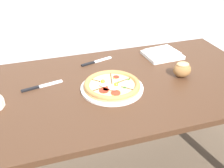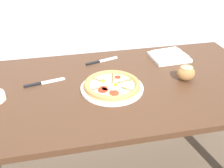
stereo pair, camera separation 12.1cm
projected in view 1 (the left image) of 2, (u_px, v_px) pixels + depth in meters
dining_table at (124, 97)px, 1.53m from camera, size 1.53×0.85×0.72m
pizza at (112, 86)px, 1.42m from camera, size 0.32×0.32×0.05m
napkin_folded at (162, 54)px, 1.77m from camera, size 0.23×0.20×0.04m
bread_piece_near at (182, 69)px, 1.52m from camera, size 0.11×0.10×0.09m
knife_main at (96, 61)px, 1.70m from camera, size 0.21×0.08×0.01m
knife_spare at (42, 86)px, 1.45m from camera, size 0.22×0.06×0.01m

